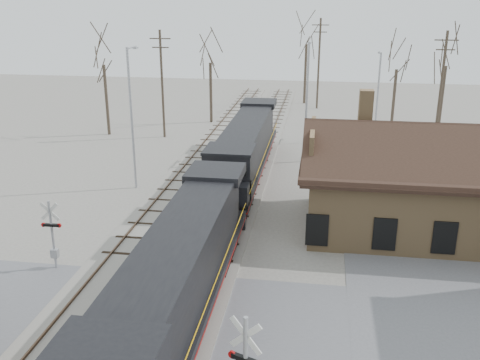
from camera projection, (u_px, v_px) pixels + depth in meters
name	position (u px, v px, depth m)	size (l,w,h in m)	color
ground	(179.00, 329.00, 22.11)	(140.00, 140.00, 0.00)	#9D988D
road	(179.00, 329.00, 22.11)	(60.00, 9.00, 0.03)	slate
track_main	(236.00, 199.00, 36.12)	(3.40, 90.00, 0.24)	#9D988D
track_siding	(171.00, 196.00, 36.75)	(3.40, 90.00, 0.24)	#9D988D
depot	(432.00, 191.00, 30.85)	(15.20, 9.31, 7.90)	#9E7C51
locomotive_lead	(172.00, 289.00, 20.74)	(2.93, 19.61, 4.35)	black
locomotive_trailing	(245.00, 151.00, 39.33)	(2.93, 19.61, 4.12)	black
crossbuck_far	(53.00, 237.00, 26.54)	(1.04, 0.27, 3.64)	#A5A8AD
streetlight_a	(132.00, 112.00, 36.80)	(0.25, 2.04, 9.88)	#A5A8AD
streetlight_b	(307.00, 97.00, 42.97)	(0.25, 2.04, 9.71)	#A5A8AD
streetlight_c	(378.00, 91.00, 50.12)	(0.25, 2.04, 8.21)	#A5A8AD
utility_pole_a	(162.00, 83.00, 50.70)	(2.00, 0.24, 10.16)	#382D23
utility_pole_b	(319.00, 62.00, 64.02)	(2.00, 0.24, 10.68)	#382D23
utility_pole_c	(441.00, 89.00, 46.86)	(2.00, 0.24, 10.32)	#382D23
tree_a	(103.00, 53.00, 50.81)	(4.57, 4.57, 11.19)	#382D23
tree_b	(210.00, 53.00, 56.21)	(4.26, 4.26, 10.45)	#382D23
tree_c	(307.00, 34.00, 66.17)	(4.94, 4.94, 12.10)	#382D23
tree_d	(397.00, 60.00, 56.11)	(3.84, 3.84, 9.40)	#382D23
tree_e	(447.00, 55.00, 52.35)	(4.37, 4.37, 10.71)	#382D23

